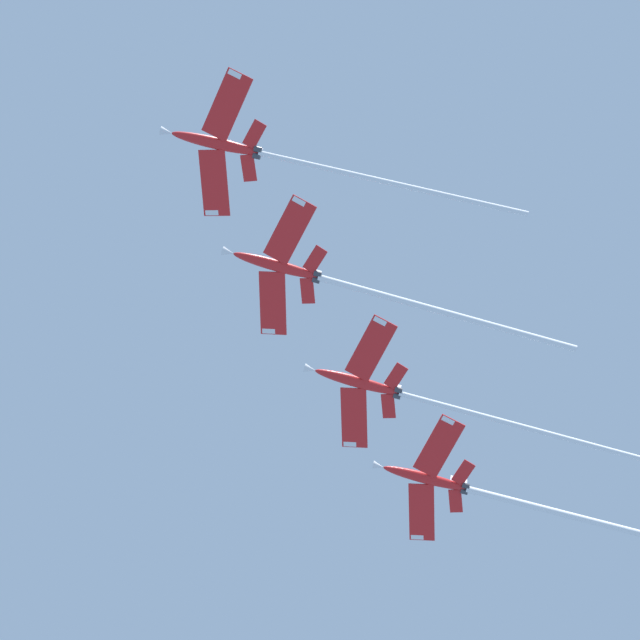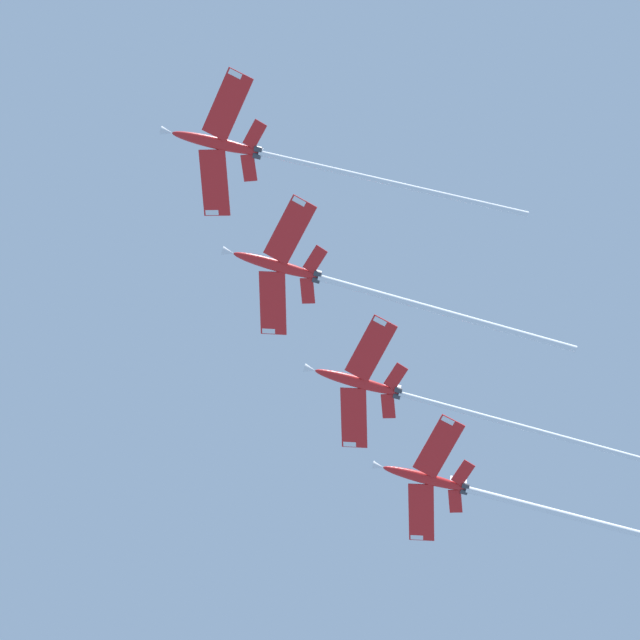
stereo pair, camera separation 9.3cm
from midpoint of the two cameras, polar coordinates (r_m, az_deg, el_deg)
name	(u,v)px [view 1 (the left image)]	position (r m, az deg, el deg)	size (l,w,h in m)	color
jet_lead	(267,155)	(154.11, -2.60, 8.10)	(27.74, 44.19, 9.67)	red
jet_second	(340,283)	(155.54, 1.01, 1.81)	(26.30, 44.52, 9.83)	red
jet_third	(403,394)	(159.65, 4.12, -3.65)	(26.28, 42.83, 9.95)	red
jet_fourth	(497,497)	(166.09, 8.69, -8.56)	(27.95, 45.29, 9.70)	red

